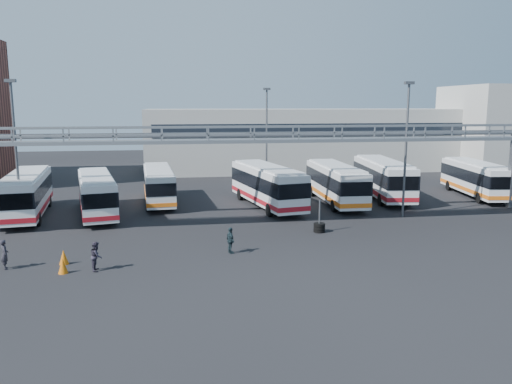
{
  "coord_description": "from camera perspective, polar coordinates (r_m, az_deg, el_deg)",
  "views": [
    {
      "loc": [
        -4.97,
        -28.37,
        8.44
      ],
      "look_at": [
        0.4,
        6.0,
        2.41
      ],
      "focal_mm": 35.0,
      "sensor_mm": 36.0,
      "label": 1
    }
  ],
  "objects": [
    {
      "name": "ground",
      "position": [
        30.01,
        1.02,
        -6.5
      ],
      "size": [
        140.0,
        140.0,
        0.0
      ],
      "primitive_type": "plane",
      "color": "black",
      "rests_on": "ground"
    },
    {
      "name": "gantry",
      "position": [
        34.72,
        -0.62,
        4.99
      ],
      "size": [
        51.4,
        5.15,
        7.1
      ],
      "color": "gray",
      "rests_on": "ground"
    },
    {
      "name": "warehouse",
      "position": [
        68.65,
        5.48,
        6.09
      ],
      "size": [
        42.0,
        14.0,
        8.0
      ],
      "primitive_type": "cube",
      "color": "#9E9E99",
      "rests_on": "ground"
    },
    {
      "name": "building_right",
      "position": [
        74.16,
        26.73,
        6.53
      ],
      "size": [
        14.0,
        12.0,
        11.0
      ],
      "primitive_type": "cube",
      "color": "#B2B2AD",
      "rests_on": "ground"
    },
    {
      "name": "light_pole_left",
      "position": [
        38.1,
        -25.78,
        4.78
      ],
      "size": [
        0.7,
        0.35,
        10.21
      ],
      "color": "#4C4F54",
      "rests_on": "ground"
    },
    {
      "name": "light_pole_mid",
      "position": [
        39.32,
        16.79,
        5.47
      ],
      "size": [
        0.7,
        0.35,
        10.21
      ],
      "color": "#4C4F54",
      "rests_on": "ground"
    },
    {
      "name": "light_pole_back",
      "position": [
        51.23,
        1.22,
        6.8
      ],
      "size": [
        0.7,
        0.35,
        10.21
      ],
      "color": "#4C4F54",
      "rests_on": "ground"
    },
    {
      "name": "bus_1",
      "position": [
        42.07,
        -24.73,
        -0.05
      ],
      "size": [
        4.03,
        11.38,
        3.38
      ],
      "rotation": [
        0.0,
        0.0,
        0.13
      ],
      "color": "silver",
      "rests_on": "ground"
    },
    {
      "name": "bus_2",
      "position": [
        40.67,
        -17.77,
        -0.08
      ],
      "size": [
        4.51,
        10.81,
        3.2
      ],
      "rotation": [
        0.0,
        0.0,
        0.2
      ],
      "color": "silver",
      "rests_on": "ground"
    },
    {
      "name": "bus_3",
      "position": [
        44.4,
        -11.08,
        0.94
      ],
      "size": [
        3.16,
        10.36,
        3.1
      ],
      "rotation": [
        0.0,
        0.0,
        0.08
      ],
      "color": "silver",
      "rests_on": "ground"
    },
    {
      "name": "bus_5",
      "position": [
        41.9,
        1.25,
        0.9
      ],
      "size": [
        4.77,
        11.77,
        3.49
      ],
      "rotation": [
        0.0,
        0.0,
        0.19
      ],
      "color": "silver",
      "rests_on": "ground"
    },
    {
      "name": "bus_6",
      "position": [
        44.02,
        9.07,
        1.13
      ],
      "size": [
        2.81,
        11.18,
        3.38
      ],
      "rotation": [
        0.0,
        0.0,
        -0.02
      ],
      "color": "silver",
      "rests_on": "ground"
    },
    {
      "name": "bus_7",
      "position": [
        47.4,
        14.28,
        1.66
      ],
      "size": [
        3.95,
        11.81,
        3.52
      ],
      "rotation": [
        0.0,
        0.0,
        -0.11
      ],
      "color": "silver",
      "rests_on": "ground"
    },
    {
      "name": "bus_9",
      "position": [
        51.07,
        23.8,
        1.53
      ],
      "size": [
        4.01,
        10.98,
        3.26
      ],
      "rotation": [
        0.0,
        0.0,
        -0.15
      ],
      "color": "silver",
      "rests_on": "ground"
    },
    {
      "name": "pedestrian_a",
      "position": [
        29.3,
        -26.79,
        -6.38
      ],
      "size": [
        0.59,
        0.68,
        1.59
      ],
      "primitive_type": "imported",
      "rotation": [
        0.0,
        0.0,
        2.0
      ],
      "color": "#222028",
      "rests_on": "ground"
    },
    {
      "name": "pedestrian_b",
      "position": [
        27.29,
        -17.77,
        -6.99
      ],
      "size": [
        0.58,
        0.74,
        1.52
      ],
      "primitive_type": "imported",
      "rotation": [
        0.0,
        0.0,
        1.57
      ],
      "color": "#292533",
      "rests_on": "ground"
    },
    {
      "name": "pedestrian_d",
      "position": [
        28.93,
        -2.94,
        -5.55
      ],
      "size": [
        0.63,
        0.97,
        1.54
      ],
      "primitive_type": "imported",
      "rotation": [
        0.0,
        0.0,
        1.87
      ],
      "color": "#1B2B31",
      "rests_on": "ground"
    },
    {
      "name": "cone_left",
      "position": [
        27.49,
        -21.21,
        -7.88
      ],
      "size": [
        0.53,
        0.53,
        0.78
      ],
      "primitive_type": "cone",
      "rotation": [
        0.0,
        0.0,
        0.08
      ],
      "color": "#D2650B",
      "rests_on": "ground"
    },
    {
      "name": "cone_right",
      "position": [
        28.98,
        -21.12,
        -6.95
      ],
      "size": [
        0.64,
        0.64,
        0.8
      ],
      "primitive_type": "cone",
      "rotation": [
        0.0,
        0.0,
        0.33
      ],
      "color": "#D2650B",
      "rests_on": "ground"
    },
    {
      "name": "tire_stack",
      "position": [
        34.02,
        7.25,
        -3.96
      ],
      "size": [
        0.78,
        0.78,
        2.22
      ],
      "color": "black",
      "rests_on": "ground"
    }
  ]
}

